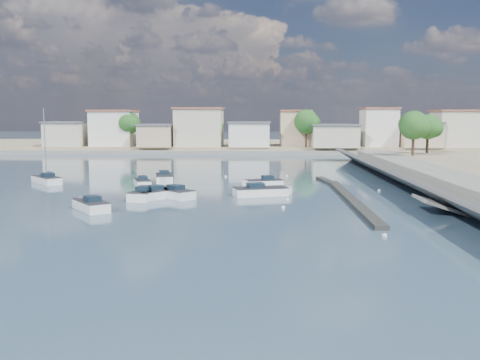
# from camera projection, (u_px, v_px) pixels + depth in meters

# --- Properties ---
(ground) EXTENTS (400.00, 400.00, 0.00)m
(ground) POSITION_uv_depth(u_px,v_px,m) (271.00, 169.00, 79.70)
(ground) COLOR #2B4556
(ground) RESTS_ON ground
(seawall_walkway) EXTENTS (5.00, 90.00, 1.80)m
(seawall_walkway) POSITION_uv_depth(u_px,v_px,m) (465.00, 188.00, 52.05)
(seawall_walkway) COLOR slate
(seawall_walkway) RESTS_ON ground
(breakwater) EXTENTS (2.00, 31.02, 0.35)m
(breakwater) POSITION_uv_depth(u_px,v_px,m) (345.00, 195.00, 52.30)
(breakwater) COLOR black
(breakwater) RESTS_ON ground
(far_shore_land) EXTENTS (160.00, 40.00, 1.40)m
(far_shore_land) POSITION_uv_depth(u_px,v_px,m) (267.00, 146.00, 131.21)
(far_shore_land) COLOR gray
(far_shore_land) RESTS_ON ground
(far_shore_quay) EXTENTS (160.00, 2.50, 0.80)m
(far_shore_quay) POSITION_uv_depth(u_px,v_px,m) (268.00, 153.00, 110.41)
(far_shore_quay) COLOR slate
(far_shore_quay) RESTS_ON ground
(far_town) EXTENTS (113.01, 12.80, 8.35)m
(far_town) POSITION_uv_depth(u_px,v_px,m) (318.00, 130.00, 115.31)
(far_town) COLOR beige
(far_town) RESTS_ON far_shore_land
(shore_trees) EXTENTS (74.56, 38.32, 7.92)m
(shore_trees) POSITION_uv_depth(u_px,v_px,m) (310.00, 125.00, 106.52)
(shore_trees) COLOR #38281E
(shore_trees) RESTS_ON ground
(motorboat_a) EXTENTS (4.16, 4.68, 1.48)m
(motorboat_a) POSITION_uv_depth(u_px,v_px,m) (90.00, 205.00, 44.94)
(motorboat_a) COLOR white
(motorboat_a) RESTS_ON ground
(motorboat_b) EXTENTS (4.61, 4.76, 1.48)m
(motorboat_b) POSITION_uv_depth(u_px,v_px,m) (161.00, 194.00, 51.63)
(motorboat_b) COLOR white
(motorboat_b) RESTS_ON ground
(motorboat_c) EXTENTS (4.85, 4.80, 1.48)m
(motorboat_c) POSITION_uv_depth(u_px,v_px,m) (171.00, 193.00, 52.09)
(motorboat_c) COLOR white
(motorboat_c) RESTS_ON ground
(motorboat_d) EXTENTS (4.64, 2.83, 1.48)m
(motorboat_d) POSITION_uv_depth(u_px,v_px,m) (262.00, 184.00, 59.56)
(motorboat_d) COLOR white
(motorboat_d) RESTS_ON ground
(motorboat_e) EXTENTS (2.70, 5.54, 1.48)m
(motorboat_e) POSITION_uv_depth(u_px,v_px,m) (147.00, 194.00, 51.37)
(motorboat_e) COLOR white
(motorboat_e) RESTS_ON ground
(motorboat_f) EXTENTS (2.71, 4.17, 1.48)m
(motorboat_f) POSITION_uv_depth(u_px,v_px,m) (142.00, 183.00, 59.97)
(motorboat_f) COLOR white
(motorboat_f) RESTS_ON ground
(motorboat_g) EXTENTS (2.93, 5.73, 1.48)m
(motorboat_g) POSITION_uv_depth(u_px,v_px,m) (164.00, 178.00, 64.56)
(motorboat_g) COLOR white
(motorboat_g) RESTS_ON ground
(motorboat_h) EXTENTS (6.01, 3.55, 1.48)m
(motorboat_h) POSITION_uv_depth(u_px,v_px,m) (263.00, 192.00, 53.21)
(motorboat_h) COLOR white
(motorboat_h) RESTS_ON ground
(sailboat) EXTENTS (4.91, 5.13, 9.00)m
(sailboat) POSITION_uv_depth(u_px,v_px,m) (46.00, 179.00, 63.13)
(sailboat) COLOR white
(sailboat) RESTS_ON ground
(mooring_buoys) EXTENTS (17.43, 35.46, 0.37)m
(mooring_buoys) POSITION_uv_depth(u_px,v_px,m) (300.00, 193.00, 54.37)
(mooring_buoys) COLOR white
(mooring_buoys) RESTS_ON ground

